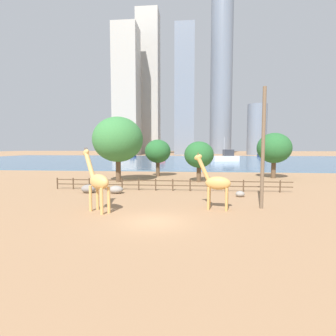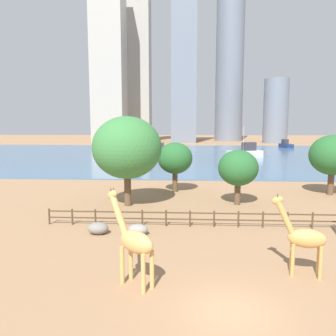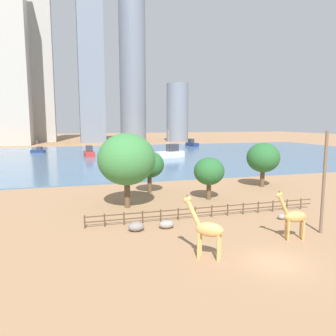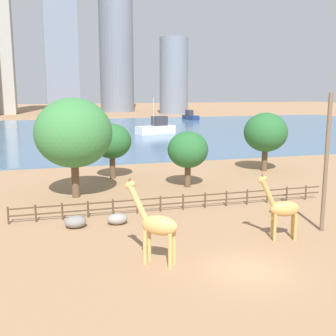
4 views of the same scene
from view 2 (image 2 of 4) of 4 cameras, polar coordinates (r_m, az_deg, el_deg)
ground_plane at (r=93.62m, az=4.30°, el=2.42°), size 400.00×400.00×0.00m
harbor_water at (r=90.63m, az=4.34°, el=2.32°), size 180.00×86.00×0.20m
giraffe_tall at (r=19.02m, az=22.53°, el=-11.18°), size 2.95×1.15×4.42m
giraffe_companion at (r=16.66m, az=-5.98°, el=-12.54°), size 2.94×2.45×4.83m
boulder_near_fence at (r=25.36m, az=24.31°, el=-10.91°), size 0.88×0.75×0.56m
boulder_by_pole at (r=24.50m, az=-5.26°, el=-10.62°), size 1.48×1.07×0.81m
boulder_small at (r=25.10m, az=-12.08°, el=-10.22°), size 1.53×1.18×0.88m
enclosure_fence at (r=26.32m, az=6.70°, el=-8.56°), size 26.12×0.14×1.30m
tree_left_large at (r=33.62m, az=12.12°, el=-0.03°), size 4.02×4.02×5.57m
tree_center_broad at (r=41.98m, az=26.73°, el=1.99°), size 5.12×5.12×6.95m
tree_right_tall at (r=32.46m, az=-7.15°, el=3.51°), size 6.83×6.83×8.91m
tree_left_small at (r=39.40m, az=1.24°, el=1.68°), size 4.21×4.21×6.00m
boat_ferry at (r=126.73m, az=19.83°, el=3.83°), size 3.69×7.18×3.01m
boat_sailboat at (r=110.58m, az=-8.50°, el=3.56°), size 4.73×2.97×4.01m
boat_tug at (r=92.29m, az=-1.19°, el=3.15°), size 2.97×7.26×3.13m
boat_barge at (r=83.65m, az=13.38°, el=2.68°), size 9.06×5.59×7.67m
skyline_tower_needle at (r=182.36m, az=-5.59°, el=19.74°), size 14.84×13.68×94.62m
skyline_block_central at (r=160.46m, az=-10.27°, el=17.94°), size 14.43×15.16×75.74m
skyline_tower_glass at (r=163.21m, az=18.26°, el=9.37°), size 11.33×11.33×29.72m
skyline_block_left at (r=164.51m, az=2.80°, el=18.17°), size 11.87×12.91×77.97m
skyline_block_right at (r=187.75m, az=10.79°, el=21.49°), size 14.65×14.65×108.70m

